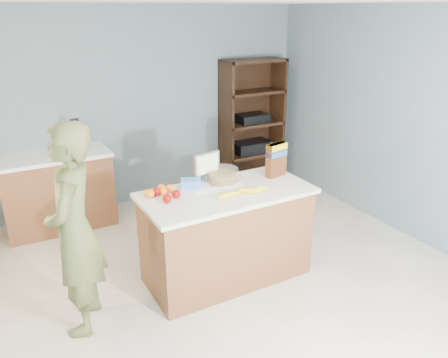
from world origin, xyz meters
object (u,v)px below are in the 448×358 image
shelving_unit (250,125)px  person (74,231)px  tv (207,165)px  cereal_box (276,157)px  counter_peninsula (227,238)px

shelving_unit → person: bearing=-144.4°
tv → cereal_box: cereal_box is taller
person → tv: 1.37m
shelving_unit → person: shelving_unit is taller
cereal_box → person: bearing=-176.4°
counter_peninsula → cereal_box: (0.61, 0.10, 0.68)m
counter_peninsula → tv: 0.72m
person → cereal_box: person is taller
shelving_unit → tv: size_ratio=6.38×
counter_peninsula → person: 1.42m
person → cereal_box: bearing=116.7°
counter_peninsula → shelving_unit: size_ratio=0.87×
counter_peninsula → cereal_box: 0.92m
counter_peninsula → cereal_box: size_ratio=4.70×
counter_peninsula → person: person is taller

